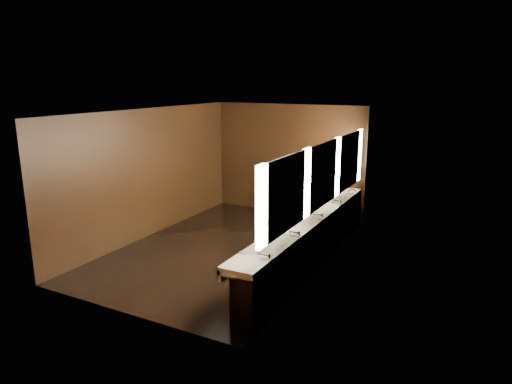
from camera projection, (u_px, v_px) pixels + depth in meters
floor at (229, 249)px, 9.39m from camera, size 6.00×6.00×0.00m
ceiling at (226, 111)px, 8.72m from camera, size 4.00×6.00×0.02m
wall_back at (288, 160)px, 11.64m from camera, size 4.00×0.02×2.80m
wall_front at (119, 224)px, 6.48m from camera, size 4.00×0.02×2.80m
wall_left at (149, 173)px, 9.96m from camera, size 0.02×6.00×2.80m
wall_right at (323, 194)px, 8.16m from camera, size 0.02×6.00×2.80m
sink_counter at (311, 240)px, 8.47m from camera, size 0.55×5.40×1.01m
mirror_band at (323, 175)px, 8.08m from camera, size 0.06×5.03×1.15m
person at (270, 226)px, 8.36m from camera, size 0.40×0.58×1.55m
trash_bin at (297, 251)px, 8.48m from camera, size 0.38×0.38×0.56m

